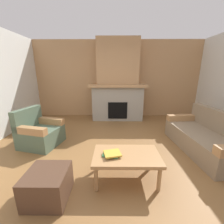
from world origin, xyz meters
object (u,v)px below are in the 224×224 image
armchair (39,133)px  couch (206,138)px  fireplace (118,86)px  coffee_table (126,157)px  ottoman (48,185)px

armchair → couch: bearing=-3.6°
fireplace → couch: size_ratio=1.45×
fireplace → couch: fireplace is taller
armchair → coffee_table: bearing=-30.3°
ottoman → couch: bearing=23.8°
fireplace → coffee_table: fireplace is taller
armchair → ottoman: (0.83, -1.47, -0.09)m
fireplace → ottoman: fireplace is taller
coffee_table → ottoman: 1.13m
coffee_table → ottoman: size_ratio=1.92×
armchair → coffee_table: (1.89, -1.10, 0.08)m
fireplace → armchair: size_ratio=2.95×
fireplace → couch: (1.81, -2.25, -0.88)m
armchair → ottoman: 1.69m
fireplace → coffee_table: 3.22m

